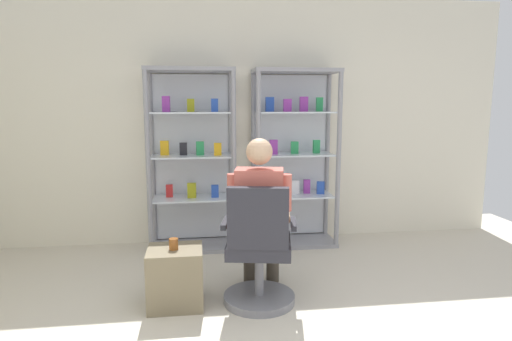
# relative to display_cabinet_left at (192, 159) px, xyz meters

# --- Properties ---
(back_wall) EXTENTS (6.00, 0.10, 2.70)m
(back_wall) POSITION_rel_display_cabinet_left_xyz_m (0.55, 0.24, 0.39)
(back_wall) COLOR silver
(back_wall) RESTS_ON ground
(display_cabinet_left) EXTENTS (0.90, 0.45, 1.90)m
(display_cabinet_left) POSITION_rel_display_cabinet_left_xyz_m (0.00, 0.00, 0.00)
(display_cabinet_left) COLOR gray
(display_cabinet_left) RESTS_ON ground
(display_cabinet_right) EXTENTS (0.90, 0.45, 1.90)m
(display_cabinet_right) POSITION_rel_display_cabinet_left_xyz_m (1.10, -0.00, 0.00)
(display_cabinet_right) COLOR gray
(display_cabinet_right) RESTS_ON ground
(office_chair) EXTENTS (0.61, 0.57, 0.96)m
(office_chair) POSITION_rel_display_cabinet_left_xyz_m (0.51, -1.48, -0.57)
(office_chair) COLOR slate
(office_chair) RESTS_ON ground
(seated_shopkeeper) EXTENTS (0.54, 0.61, 1.29)m
(seated_shopkeeper) POSITION_rel_display_cabinet_left_xyz_m (0.54, -1.32, -0.25)
(seated_shopkeeper) COLOR #3F382D
(seated_shopkeeper) RESTS_ON ground
(storage_crate) EXTENTS (0.42, 0.37, 0.45)m
(storage_crate) POSITION_rel_display_cabinet_left_xyz_m (-0.12, -1.39, -0.74)
(storage_crate) COLOR #72664C
(storage_crate) RESTS_ON ground
(tea_glass) EXTENTS (0.07, 0.07, 0.09)m
(tea_glass) POSITION_rel_display_cabinet_left_xyz_m (-0.13, -1.40, -0.47)
(tea_glass) COLOR brown
(tea_glass) RESTS_ON storage_crate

